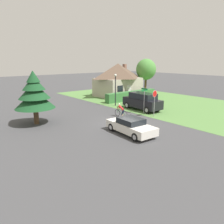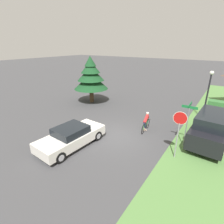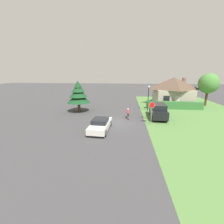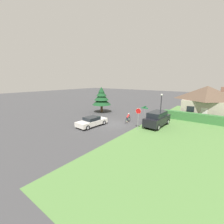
# 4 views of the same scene
# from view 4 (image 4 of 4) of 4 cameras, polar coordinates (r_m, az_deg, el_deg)

# --- Properties ---
(ground_plane) EXTENTS (140.00, 140.00, 0.00)m
(ground_plane) POSITION_cam_4_polar(r_m,az_deg,el_deg) (21.82, 0.56, -4.51)
(ground_plane) COLOR #424244
(grass_verge_right) EXTENTS (16.00, 36.00, 0.01)m
(grass_verge_right) POSITION_cam_4_polar(r_m,az_deg,el_deg) (21.77, 32.95, -6.57)
(grass_verge_right) COLOR #568442
(grass_verge_right) RESTS_ON ground
(cottage_house) EXTENTS (7.63, 5.79, 5.29)m
(cottage_house) POSITION_cam_4_polar(r_m,az_deg,el_deg) (29.66, 32.17, 3.50)
(cottage_house) COLOR #B2A893
(cottage_house) RESTS_ON ground
(hedge_row) EXTENTS (9.40, 0.90, 1.29)m
(hedge_row) POSITION_cam_4_polar(r_m,az_deg,el_deg) (26.06, 29.11, -1.84)
(hedge_row) COLOR #387038
(hedge_row) RESTS_ON ground
(sedan_left_lane) EXTENTS (2.09, 4.54, 1.32)m
(sedan_left_lane) POSITION_cam_4_polar(r_m,az_deg,el_deg) (20.75, -7.67, -3.65)
(sedan_left_lane) COLOR silver
(sedan_left_lane) RESTS_ON ground
(cyclist) EXTENTS (0.44, 1.78, 1.41)m
(cyclist) POSITION_cam_4_polar(r_m,az_deg,el_deg) (22.45, 6.09, -2.29)
(cyclist) COLOR black
(cyclist) RESTS_ON ground
(parked_suv_right) EXTENTS (2.15, 5.06, 2.05)m
(parked_suv_right) POSITION_cam_4_polar(r_m,az_deg,el_deg) (21.40, 16.82, -2.47)
(parked_suv_right) COLOR black
(parked_suv_right) RESTS_ON ground
(stop_sign) EXTENTS (0.72, 0.09, 2.80)m
(stop_sign) POSITION_cam_4_polar(r_m,az_deg,el_deg) (19.04, 9.97, -1.01)
(stop_sign) COLOR gray
(stop_sign) RESTS_ON ground
(street_lamp) EXTENTS (0.33, 0.33, 4.19)m
(street_lamp) POSITION_cam_4_polar(r_m,az_deg,el_deg) (24.97, 18.21, 3.45)
(street_lamp) COLOR black
(street_lamp) RESTS_ON ground
(street_name_sign) EXTENTS (0.90, 0.90, 2.85)m
(street_name_sign) POSITION_cam_4_polar(r_m,az_deg,el_deg) (20.36, 12.28, -0.31)
(street_name_sign) COLOR gray
(street_name_sign) RESTS_ON ground
(conifer_tall_near) EXTENTS (3.63, 3.63, 4.95)m
(conifer_tall_near) POSITION_cam_4_polar(r_m,az_deg,el_deg) (29.09, -4.02, 5.37)
(conifer_tall_near) COLOR #4C3823
(conifer_tall_near) RESTS_ON ground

